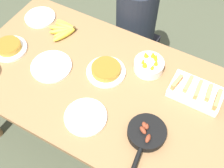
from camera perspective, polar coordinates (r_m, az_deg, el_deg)
The scene contains 12 objects.
ground_plane at distance 2.34m, azimuth 0.00°, elevation -11.42°, with size 14.00×14.00×0.00m, color #474C38.
dining_table at distance 1.74m, azimuth 0.00°, elevation -2.35°, with size 1.83×0.93×0.78m.
banana_bunch at distance 1.97m, azimuth -9.66°, elevation 10.84°, with size 0.19×0.20×0.04m.
melon_tray at distance 1.67m, azimuth 16.73°, elevation -1.59°, with size 0.30×0.18×0.10m.
skillet at distance 1.49m, azimuth 6.98°, elevation -9.94°, with size 0.20×0.34×0.08m.
frittata_plate_center at distance 1.94m, azimuth -20.19°, elevation 7.01°, with size 0.22×0.22×0.05m.
frittata_plate_side at distance 1.70m, azimuth -1.23°, elevation 2.82°, with size 0.24×0.24×0.05m.
empty_plate_near_front at distance 2.11m, azimuth -14.40°, elevation 12.97°, with size 0.21×0.21×0.02m.
empty_plate_far_left at distance 1.78m, azimuth -12.23°, elevation 3.50°, with size 0.25×0.25×0.02m.
empty_plate_far_right at distance 1.55m, azimuth -5.38°, elevation -6.66°, with size 0.24×0.24×0.02m.
fruit_bowl_citrus at distance 1.72m, azimuth 7.52°, elevation 3.89°, with size 0.18×0.18×0.12m.
person_figure at distance 2.31m, azimuth 4.62°, elevation 9.73°, with size 0.34×0.34×1.23m.
Camera 1 is at (0.46, -0.82, 2.15)m, focal length 45.00 mm.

